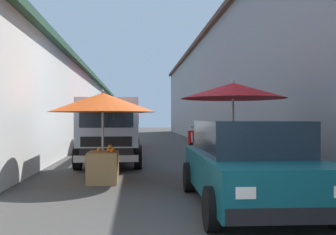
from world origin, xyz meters
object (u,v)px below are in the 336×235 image
(fruit_stall_near_right, at_px, (232,104))
(hatchback_car, at_px, (248,163))
(vendor_by_crates, at_px, (112,133))
(delivery_truck, at_px, (109,133))
(fruit_stall_mid_lane, at_px, (118,114))
(parked_scooter, at_px, (195,143))
(fruit_stall_far_left, at_px, (119,116))
(fruit_stall_near_left, at_px, (103,111))

(fruit_stall_near_right, distance_m, hatchback_car, 2.52)
(hatchback_car, height_order, vendor_by_crates, vendor_by_crates)
(fruit_stall_near_right, distance_m, delivery_truck, 4.54)
(fruit_stall_near_right, bearing_deg, hatchback_car, 171.97)
(fruit_stall_mid_lane, relative_size, parked_scooter, 1.39)
(fruit_stall_mid_lane, height_order, hatchback_car, fruit_stall_mid_lane)
(fruit_stall_far_left, bearing_deg, fruit_stall_near_left, -179.47)
(fruit_stall_mid_lane, relative_size, delivery_truck, 0.48)
(fruit_stall_near_right, bearing_deg, fruit_stall_mid_lane, 19.41)
(vendor_by_crates, bearing_deg, fruit_stall_near_right, -154.55)
(vendor_by_crates, bearing_deg, hatchback_car, -162.28)
(fruit_stall_near_right, relative_size, parked_scooter, 1.44)
(fruit_stall_far_left, xyz_separation_m, delivery_truck, (-8.62, -0.07, -0.60))
(fruit_stall_near_left, height_order, hatchback_car, fruit_stall_near_left)
(fruit_stall_mid_lane, xyz_separation_m, hatchback_car, (-10.78, -2.69, -0.98))
(fruit_stall_near_right, bearing_deg, parked_scooter, -2.50)
(delivery_truck, bearing_deg, fruit_stall_near_right, -137.22)
(fruit_stall_near_left, xyz_separation_m, hatchback_car, (-2.81, -2.69, -0.93))
(hatchback_car, bearing_deg, delivery_truck, 26.19)
(fruit_stall_mid_lane, xyz_separation_m, delivery_truck, (-5.25, 0.03, -0.68))
(fruit_stall_mid_lane, relative_size, vendor_by_crates, 1.48)
(fruit_stall_mid_lane, xyz_separation_m, fruit_stall_near_left, (-7.97, -0.00, -0.05))
(fruit_stall_mid_lane, bearing_deg, vendor_by_crates, 175.61)
(delivery_truck, distance_m, vendor_by_crates, 3.34)
(fruit_stall_near_right, relative_size, hatchback_car, 0.62)
(fruit_stall_near_left, relative_size, fruit_stall_far_left, 1.01)
(fruit_stall_mid_lane, distance_m, fruit_stall_near_right, 9.04)
(fruit_stall_near_left, xyz_separation_m, delivery_truck, (2.73, 0.03, -0.63))
(hatchback_car, bearing_deg, fruit_stall_near_left, 43.76)
(delivery_truck, bearing_deg, fruit_stall_mid_lane, -0.36)
(fruit_stall_mid_lane, height_order, parked_scooter, fruit_stall_mid_lane)
(fruit_stall_far_left, height_order, delivery_truck, fruit_stall_far_left)
(vendor_by_crates, bearing_deg, delivery_truck, -178.05)
(fruit_stall_near_left, bearing_deg, vendor_by_crates, 1.39)
(fruit_stall_far_left, xyz_separation_m, vendor_by_crates, (-5.28, 0.04, -0.73))
(parked_scooter, bearing_deg, fruit_stall_near_left, 154.40)
(parked_scooter, bearing_deg, fruit_stall_mid_lane, 73.05)
(fruit_stall_near_left, distance_m, fruit_stall_near_right, 3.06)
(hatchback_car, bearing_deg, parked_scooter, -3.78)
(fruit_stall_near_right, bearing_deg, fruit_stall_near_left, 79.51)
(fruit_stall_far_left, relative_size, vendor_by_crates, 1.61)
(fruit_stall_near_right, height_order, delivery_truck, fruit_stall_near_right)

